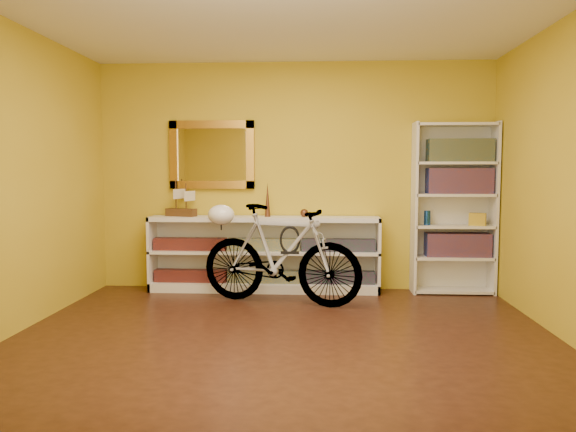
# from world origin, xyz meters

# --- Properties ---
(floor) EXTENTS (4.50, 4.00, 0.01)m
(floor) POSITION_xyz_m (0.00, 0.00, -0.01)
(floor) COLOR black
(floor) RESTS_ON ground
(ceiling) EXTENTS (4.50, 4.00, 0.01)m
(ceiling) POSITION_xyz_m (0.00, 0.00, 2.60)
(ceiling) COLOR silver
(ceiling) RESTS_ON ground
(back_wall) EXTENTS (4.50, 0.01, 2.60)m
(back_wall) POSITION_xyz_m (0.00, 2.00, 1.30)
(back_wall) COLOR gold
(back_wall) RESTS_ON ground
(left_wall) EXTENTS (0.01, 4.00, 2.60)m
(left_wall) POSITION_xyz_m (-2.25, 0.00, 1.30)
(left_wall) COLOR gold
(left_wall) RESTS_ON ground
(gilt_mirror) EXTENTS (0.98, 0.06, 0.78)m
(gilt_mirror) POSITION_xyz_m (-0.95, 1.97, 1.55)
(gilt_mirror) COLOR #94621A
(gilt_mirror) RESTS_ON back_wall
(wall_socket) EXTENTS (0.09, 0.02, 0.09)m
(wall_socket) POSITION_xyz_m (0.90, 1.99, 0.25)
(wall_socket) COLOR silver
(wall_socket) RESTS_ON back_wall
(console_unit) EXTENTS (2.60, 0.35, 0.85)m
(console_unit) POSITION_xyz_m (-0.34, 1.81, 0.42)
(console_unit) COLOR silver
(console_unit) RESTS_ON floor
(cd_row_lower) EXTENTS (2.50, 0.13, 0.14)m
(cd_row_lower) POSITION_xyz_m (-0.34, 1.79, 0.17)
(cd_row_lower) COLOR black
(cd_row_lower) RESTS_ON console_unit
(cd_row_upper) EXTENTS (2.50, 0.13, 0.14)m
(cd_row_upper) POSITION_xyz_m (-0.34, 1.79, 0.54)
(cd_row_upper) COLOR navy
(cd_row_upper) RESTS_ON console_unit
(model_ship) EXTENTS (0.38, 0.24, 0.42)m
(model_ship) POSITION_xyz_m (-1.28, 1.81, 1.06)
(model_ship) COLOR #3E2511
(model_ship) RESTS_ON console_unit
(toy_car) EXTENTS (0.00, 0.00, 0.00)m
(toy_car) POSITION_xyz_m (-0.78, 1.81, 0.85)
(toy_car) COLOR black
(toy_car) RESTS_ON console_unit
(bronze_ornament) EXTENTS (0.07, 0.07, 0.38)m
(bronze_ornament) POSITION_xyz_m (-0.29, 1.81, 1.04)
(bronze_ornament) COLOR #522D1C
(bronze_ornament) RESTS_ON console_unit
(decorative_orb) EXTENTS (0.09, 0.09, 0.09)m
(decorative_orb) POSITION_xyz_m (0.12, 1.81, 0.89)
(decorative_orb) COLOR #522D1C
(decorative_orb) RESTS_ON console_unit
(bookcase) EXTENTS (0.90, 0.30, 1.90)m
(bookcase) POSITION_xyz_m (1.78, 1.84, 0.95)
(bookcase) COLOR silver
(bookcase) RESTS_ON floor
(book_row_a) EXTENTS (0.70, 0.22, 0.26)m
(book_row_a) POSITION_xyz_m (1.83, 1.84, 0.55)
(book_row_a) COLOR maroon
(book_row_a) RESTS_ON bookcase
(book_row_b) EXTENTS (0.70, 0.22, 0.28)m
(book_row_b) POSITION_xyz_m (1.83, 1.84, 1.25)
(book_row_b) COLOR maroon
(book_row_b) RESTS_ON bookcase
(book_row_c) EXTENTS (0.70, 0.22, 0.25)m
(book_row_c) POSITION_xyz_m (1.83, 1.84, 1.59)
(book_row_c) COLOR #174251
(book_row_c) RESTS_ON bookcase
(travel_mug) EXTENTS (0.07, 0.07, 0.16)m
(travel_mug) POSITION_xyz_m (1.49, 1.82, 0.85)
(travel_mug) COLOR #16409A
(travel_mug) RESTS_ON bookcase
(red_tin) EXTENTS (0.16, 0.16, 0.19)m
(red_tin) POSITION_xyz_m (1.58, 1.87, 1.56)
(red_tin) COLOR maroon
(red_tin) RESTS_ON bookcase
(yellow_bag) EXTENTS (0.21, 0.17, 0.14)m
(yellow_bag) POSITION_xyz_m (2.03, 1.80, 0.83)
(yellow_bag) COLOR gold
(yellow_bag) RESTS_ON bookcase
(bicycle) EXTENTS (0.91, 1.80, 1.03)m
(bicycle) POSITION_xyz_m (-0.11, 1.23, 0.51)
(bicycle) COLOR silver
(bicycle) RESTS_ON floor
(helmet) EXTENTS (0.28, 0.27, 0.21)m
(helmet) POSITION_xyz_m (-0.75, 1.41, 0.90)
(helmet) COLOR white
(helmet) RESTS_ON bicycle
(u_lock) EXTENTS (0.21, 0.02, 0.21)m
(u_lock) POSITION_xyz_m (-0.01, 1.20, 0.67)
(u_lock) COLOR black
(u_lock) RESTS_ON bicycle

